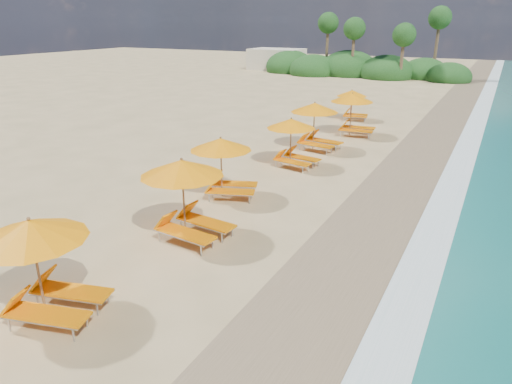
{
  "coord_description": "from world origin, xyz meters",
  "views": [
    {
      "loc": [
        6.75,
        -12.84,
        6.59
      ],
      "look_at": [
        0.0,
        0.0,
        1.2
      ],
      "focal_mm": 32.62,
      "sensor_mm": 36.0,
      "label": 1
    }
  ],
  "objects": [
    {
      "name": "station_6",
      "position": [
        -1.59,
        6.84,
        1.31
      ],
      "size": [
        2.78,
        2.65,
        2.34
      ],
      "rotation": [
        0.0,
        0.0,
        -0.17
      ],
      "color": "olive",
      "rests_on": "ground"
    },
    {
      "name": "station_8",
      "position": [
        -0.93,
        14.41,
        1.44
      ],
      "size": [
        2.94,
        2.77,
        2.57
      ],
      "rotation": [
        0.0,
        0.0,
        0.1
      ],
      "color": "olive",
      "rests_on": "ground"
    },
    {
      "name": "wet_sand",
      "position": [
        4.0,
        0.0,
        0.01
      ],
      "size": [
        4.0,
        160.0,
        0.01
      ],
      "primitive_type": "cube",
      "color": "#8F7755",
      "rests_on": "ground"
    },
    {
      "name": "ground",
      "position": [
        0.0,
        0.0,
        0.0
      ],
      "size": [
        160.0,
        160.0,
        0.0
      ],
      "primitive_type": "plane",
      "color": "tan",
      "rests_on": "ground"
    },
    {
      "name": "station_4",
      "position": [
        -1.42,
        -1.84,
        1.48
      ],
      "size": [
        3.02,
        2.84,
        2.64
      ],
      "rotation": [
        0.0,
        0.0,
        -0.1
      ],
      "color": "olive",
      "rests_on": "ground"
    },
    {
      "name": "station_5",
      "position": [
        -2.32,
        1.9,
        1.36
      ],
      "size": [
        3.12,
        3.07,
        2.42
      ],
      "rotation": [
        0.0,
        0.0,
        0.36
      ],
      "color": "olive",
      "rests_on": "ground"
    },
    {
      "name": "station_7",
      "position": [
        -1.72,
        10.26,
        1.43
      ],
      "size": [
        3.04,
        2.89,
        2.56
      ],
      "rotation": [
        0.0,
        0.0,
        -0.16
      ],
      "color": "olive",
      "rests_on": "ground"
    },
    {
      "name": "beach_building",
      "position": [
        -22.0,
        48.0,
        1.4
      ],
      "size": [
        7.0,
        5.0,
        2.8
      ],
      "primitive_type": "cube",
      "color": "beige",
      "rests_on": "ground"
    },
    {
      "name": "station_3",
      "position": [
        -1.86,
        -6.83,
        1.42
      ],
      "size": [
        3.14,
        3.04,
        2.53
      ],
      "rotation": [
        0.0,
        0.0,
        0.26
      ],
      "color": "olive",
      "rests_on": "ground"
    },
    {
      "name": "station_9",
      "position": [
        -2.29,
        18.87,
        1.18
      ],
      "size": [
        2.53,
        2.43,
        2.1
      ],
      "rotation": [
        0.0,
        0.0,
        0.2
      ],
      "color": "olive",
      "rests_on": "ground"
    },
    {
      "name": "surf_foam",
      "position": [
        6.7,
        0.0,
        0.03
      ],
      "size": [
        4.0,
        160.0,
        0.01
      ],
      "color": "white",
      "rests_on": "ground"
    },
    {
      "name": "treeline",
      "position": [
        -9.94,
        45.51,
        1.0
      ],
      "size": [
        25.8,
        8.8,
        9.74
      ],
      "color": "#163D14",
      "rests_on": "ground"
    }
  ]
}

